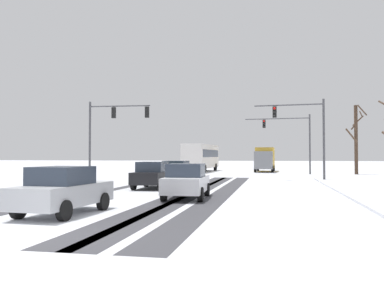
{
  "coord_description": "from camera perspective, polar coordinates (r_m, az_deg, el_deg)",
  "views": [
    {
      "loc": [
        5.44,
        -8.89,
        1.98
      ],
      "look_at": [
        0.0,
        18.39,
        2.8
      ],
      "focal_mm": 37.61,
      "sensor_mm": 36.0,
      "label": 1
    }
  ],
  "objects": [
    {
      "name": "box_truck_delivery",
      "position": [
        51.15,
        10.29,
        -2.05
      ],
      "size": [
        2.5,
        7.47,
        3.02
      ],
      "color": "slate",
      "rests_on": "ground"
    },
    {
      "name": "traffic_signal_far_right",
      "position": [
        45.39,
        13.84,
        1.53
      ],
      "size": [
        7.07,
        0.59,
        6.5
      ],
      "color": "#47474C",
      "rests_on": "ground"
    },
    {
      "name": "wheel_track_right_lane",
      "position": [
        22.46,
        1.17,
        -6.74
      ],
      "size": [
        0.94,
        28.9,
        0.01
      ],
      "primitive_type": "cube",
      "color": "#424247",
      "rests_on": "ground"
    },
    {
      "name": "bus_oncoming",
      "position": [
        50.67,
        1.34,
        -1.67
      ],
      "size": [
        2.99,
        11.09,
        3.38
      ],
      "color": "silver",
      "rests_on": "ground"
    },
    {
      "name": "bare_tree_sidewalk_far",
      "position": [
        46.45,
        22.24,
        0.86
      ],
      "size": [
        2.24,
        2.04,
        7.42
      ],
      "color": "#423023",
      "rests_on": "ground"
    },
    {
      "name": "car_silver_fourth",
      "position": [
        14.36,
        -17.77,
        -6.26
      ],
      "size": [
        2.01,
        4.19,
        1.62
      ],
      "color": "#B7BABF",
      "rests_on": "ground"
    },
    {
      "name": "wheel_track_oncoming",
      "position": [
        23.92,
        -11.27,
        -6.39
      ],
      "size": [
        0.71,
        28.9,
        0.01
      ],
      "primitive_type": "cube",
      "color": "#424247",
      "rests_on": "ground"
    },
    {
      "name": "wheel_track_left_lane",
      "position": [
        22.26,
        4.64,
        -6.78
      ],
      "size": [
        1.11,
        28.9,
        0.01
      ],
      "primitive_type": "cube",
      "color": "#424247",
      "rests_on": "ground"
    },
    {
      "name": "wheel_track_center",
      "position": [
        22.59,
        -0.51,
        -6.71
      ],
      "size": [
        1.16,
        28.9,
        0.01
      ],
      "primitive_type": "cube",
      "color": "#424247",
      "rests_on": "ground"
    },
    {
      "name": "car_black_second",
      "position": [
        24.59,
        -5.58,
        -4.39
      ],
      "size": [
        1.89,
        4.13,
        1.62
      ],
      "color": "black",
      "rests_on": "ground"
    },
    {
      "name": "car_white_third",
      "position": [
        18.66,
        -0.78,
        -5.26
      ],
      "size": [
        1.99,
        4.18,
        1.62
      ],
      "color": "silver",
      "rests_on": "ground"
    },
    {
      "name": "ground_plane",
      "position": [
        10.61,
        -20.29,
        -12.35
      ],
      "size": [
        300.0,
        300.0,
        0.0
      ],
      "primitive_type": "plane",
      "color": "silver"
    },
    {
      "name": "traffic_signal_near_right",
      "position": [
        33.43,
        15.63,
        2.52
      ],
      "size": [
        5.53,
        0.48,
        6.5
      ],
      "color": "#47474C",
      "rests_on": "ground"
    },
    {
      "name": "car_dark_green_lead",
      "position": [
        29.19,
        -2.23,
        -3.97
      ],
      "size": [
        1.89,
        4.13,
        1.62
      ],
      "color": "#194C2D",
      "rests_on": "ground"
    },
    {
      "name": "traffic_signal_near_left",
      "position": [
        34.02,
        -11.48,
        2.78
      ],
      "size": [
        5.24,
        0.62,
        6.5
      ],
      "color": "#47474C",
      "rests_on": "ground"
    }
  ]
}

